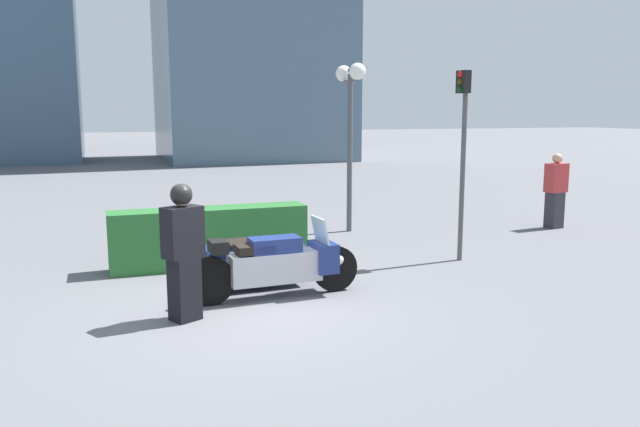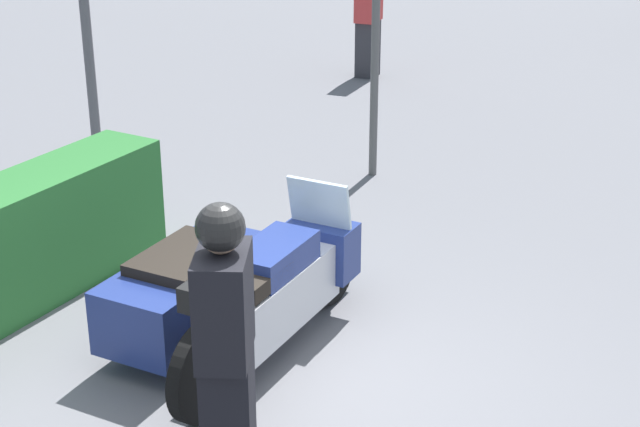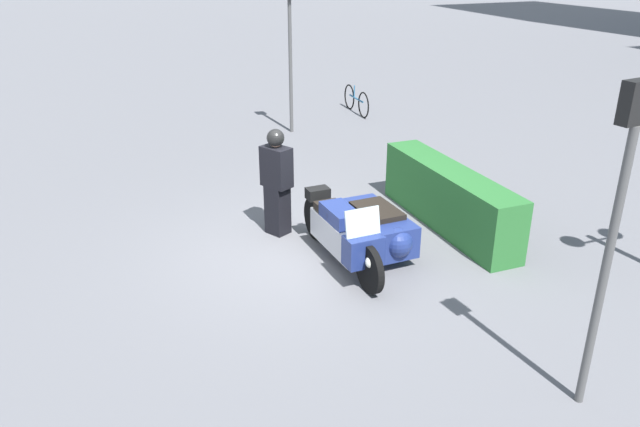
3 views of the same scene
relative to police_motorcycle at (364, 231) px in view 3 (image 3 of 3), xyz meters
name	(u,v)px [view 3 (image 3 of 3)]	position (x,y,z in m)	size (l,w,h in m)	color
ground_plane	(304,249)	(-0.64, -0.75, -0.48)	(160.00, 160.00, 0.00)	slate
police_motorcycle	(364,231)	(0.00, 0.00, 0.00)	(2.64, 1.31, 1.18)	black
officer_rider	(277,180)	(-1.40, -0.94, 0.49)	(0.58, 0.50, 1.82)	black
hedge_bush_curbside	(449,198)	(-0.58, 1.89, 0.05)	(3.47, 0.63, 1.05)	#28662D
traffic_light_near	(615,207)	(3.85, 0.76, 1.79)	(0.23, 0.28, 3.46)	#4C4C4C
traffic_light_far	(290,37)	(-7.17, 1.32, 1.95)	(0.22, 0.28, 3.72)	#4C4C4C
bicycle_parked	(356,101)	(-8.39, 3.72, -0.12)	(1.82, 0.12, 0.79)	black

